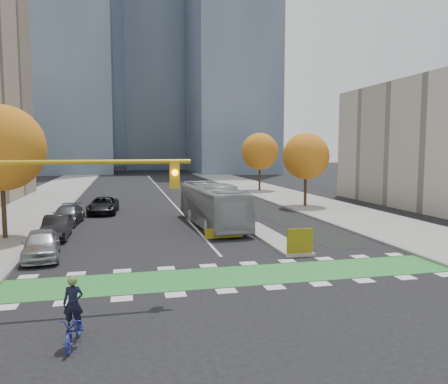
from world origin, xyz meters
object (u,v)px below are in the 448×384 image
traffic_signal_west (32,193)px  parked_car_d (103,205)px  tree_west (1,148)px  parked_car_b (57,227)px  parked_car_a (41,244)px  hazard_board (300,241)px  tree_east_near (306,156)px  bus (212,205)px  parked_car_c (67,215)px  tree_east_far (260,151)px  cyclist (74,322)px

traffic_signal_west → parked_car_d: traffic_signal_west is taller
tree_west → parked_car_b: size_ratio=1.92×
parked_car_b → tree_west: bearing=176.8°
parked_car_a → parked_car_b: bearing=83.2°
parked_car_b → parked_car_d: bearing=76.5°
hazard_board → tree_east_near: 19.93m
bus → parked_car_d: 11.30m
tree_west → tree_east_near: size_ratio=1.16×
tree_east_near → parked_car_b: 23.68m
tree_west → bus: (13.39, 2.23, -4.09)m
parked_car_c → tree_east_near: bearing=18.5°
parked_car_a → parked_car_c: parked_car_a is taller
parked_car_b → tree_east_far: bearing=50.0°
parked_car_b → parked_car_d: size_ratio=0.85×
cyclist → bus: 19.84m
tree_west → parked_car_a: 7.83m
tree_east_far → parked_car_c: (-21.50, -20.87, -4.55)m
tree_west → cyclist: size_ratio=4.10×
tree_west → parked_car_a: (3.00, -5.34, -4.87)m
cyclist → parked_car_b: (-2.70, 15.91, 0.04)m
tree_east_near → parked_car_a: 26.33m
hazard_board → parked_car_b: hazard_board is taller
tree_east_near → parked_car_c: bearing=-166.9°
tree_west → tree_east_far: size_ratio=1.08×
hazard_board → tree_west: 18.44m
hazard_board → parked_car_c: (-13.00, 12.93, -0.11)m
tree_east_near → bus: bearing=-143.8°
tree_west → parked_car_a: bearing=-60.7°
bus → tree_west: bearing=-174.2°
tree_east_far → parked_car_b: (-21.50, -26.13, -4.53)m
parked_car_a → parked_car_c: 10.47m
hazard_board → parked_car_c: size_ratio=0.30×
traffic_signal_west → parked_car_b: traffic_signal_west is taller
cyclist → parked_car_a: size_ratio=0.46×
cyclist → parked_car_c: 21.35m
parked_car_a → parked_car_b: (0.00, 5.21, -0.04)m
hazard_board → parked_car_a: size_ratio=0.32×
hazard_board → parked_car_d: 20.86m
bus → traffic_signal_west: bearing=-126.0°
hazard_board → tree_east_far: bearing=75.9°
tree_east_far → parked_car_c: bearing=-135.9°
bus → parked_car_c: 10.82m
bus → parked_car_c: bus is taller
parked_car_a → tree_west: bearing=112.6°
hazard_board → traffic_signal_west: (-11.93, -4.71, 3.23)m
cyclist → parked_car_d: bearing=98.1°
tree_east_near → cyclist: bearing=-125.1°
traffic_signal_west → cyclist: traffic_signal_west is taller
parked_car_a → parked_car_d: size_ratio=0.86×
hazard_board → parked_car_b: bearing=149.5°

